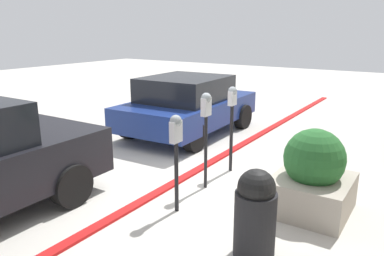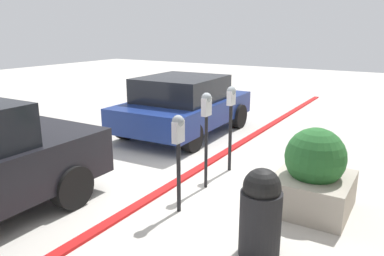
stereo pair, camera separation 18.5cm
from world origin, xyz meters
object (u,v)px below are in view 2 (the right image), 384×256
(parking_meter_second, at_px, (206,117))
(parking_meter_middle, at_px, (231,110))
(planter_box, at_px, (314,175))
(trash_bin, at_px, (261,213))
(parking_meter_nearest, at_px, (178,140))
(parked_car_middle, at_px, (184,104))

(parking_meter_second, relative_size, parking_meter_middle, 1.01)
(planter_box, bearing_deg, parking_meter_middle, 65.40)
(trash_bin, bearing_deg, parking_meter_nearest, 73.63)
(parking_meter_middle, xyz_separation_m, planter_box, (-0.78, -1.70, -0.61))
(parked_car_middle, distance_m, trash_bin, 5.32)
(planter_box, xyz_separation_m, trash_bin, (-1.47, 0.23, 0.00))
(parking_meter_second, distance_m, parked_car_middle, 3.37)
(parking_meter_second, relative_size, trash_bin, 1.50)
(planter_box, bearing_deg, parked_car_middle, 56.87)
(parking_meter_nearest, relative_size, parked_car_middle, 0.37)
(parking_meter_nearest, xyz_separation_m, parked_car_middle, (3.54, 2.18, -0.32))
(parking_meter_nearest, bearing_deg, parking_meter_second, 5.21)
(planter_box, bearing_deg, trash_bin, 171.24)
(planter_box, xyz_separation_m, parked_car_middle, (2.48, 3.79, 0.22))
(parking_meter_nearest, xyz_separation_m, planter_box, (1.06, -1.61, -0.54))
(trash_bin, bearing_deg, parked_car_middle, 42.14)
(parking_meter_second, height_order, trash_bin, parking_meter_second)
(parking_meter_second, xyz_separation_m, parking_meter_middle, (0.90, 0.01, -0.07))
(parking_meter_nearest, bearing_deg, parking_meter_middle, 2.85)
(parking_meter_middle, distance_m, parked_car_middle, 2.72)
(parking_meter_middle, relative_size, trash_bin, 1.48)
(parking_meter_nearest, relative_size, trash_bin, 1.34)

